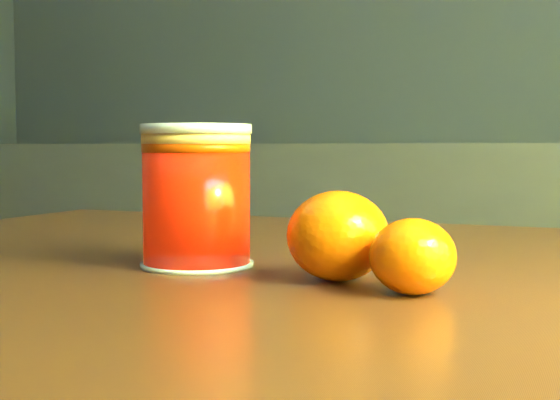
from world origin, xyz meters
The scene contains 5 objects.
kitchen_counter centered at (0.00, 1.45, 0.45)m, with size 3.15×0.60×0.90m, color #525257.
table centered at (0.84, 0.11, 0.70)m, with size 1.20×0.95×0.80m.
juice_glass centered at (0.74, 0.05, 0.86)m, with size 0.09×0.09×0.11m.
orange_front centered at (0.86, 0.06, 0.83)m, with size 0.07×0.07×0.06m, color #FF6605.
orange_back centered at (0.92, 0.04, 0.83)m, with size 0.06×0.06×0.05m, color #FF6605.
Camera 1 is at (1.13, -0.41, 0.90)m, focal length 50.00 mm.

